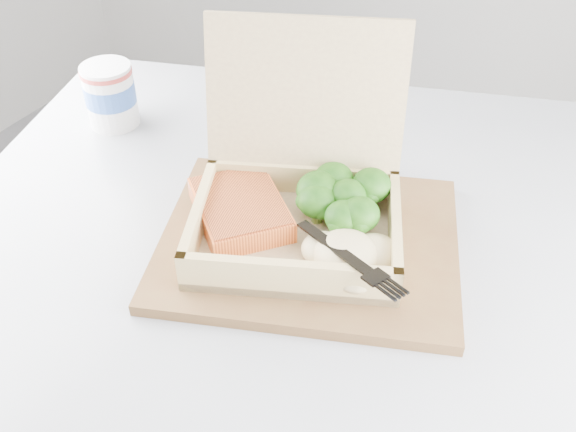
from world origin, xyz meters
The scene contains 9 objects.
cafe_table centered at (-0.40, 0.60, 0.56)m, with size 1.07×1.07×0.75m.
serving_tray centered at (-0.41, 0.64, 0.76)m, with size 0.32×0.25×0.01m, color brown.
takeout_container centered at (-0.43, 0.65, 0.81)m, with size 0.28×0.28×0.20m.
salmon_fillet centered at (-0.49, 0.62, 0.79)m, with size 0.09×0.12×0.02m, color orange.
broccoli_pile centered at (-0.38, 0.67, 0.80)m, with size 0.11×0.11×0.04m, color #327018, non-canonical shape.
mashed_potatoes centered at (-0.35, 0.60, 0.79)m, with size 0.10×0.09×0.04m, color beige.
plastic_fork centered at (-0.38, 0.60, 0.81)m, with size 0.14×0.08×0.02m.
paper_cup centered at (-0.77, 0.74, 0.80)m, with size 0.07×0.07×0.09m.
receipt centered at (-0.45, 0.80, 0.75)m, with size 0.08×0.15×0.00m, color white.
Camera 1 is at (-0.19, 0.17, 1.23)m, focal length 40.00 mm.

